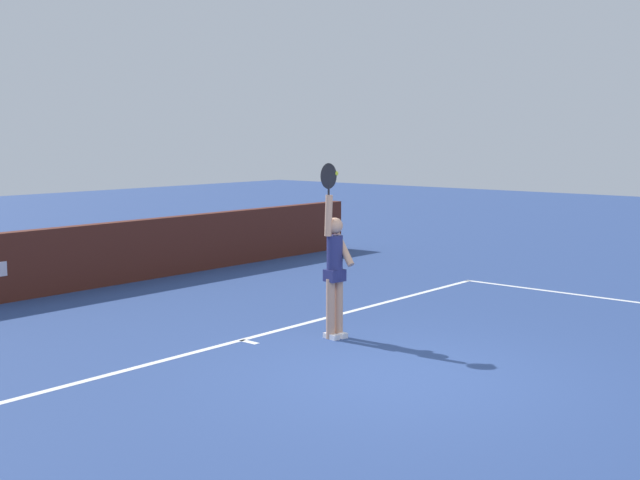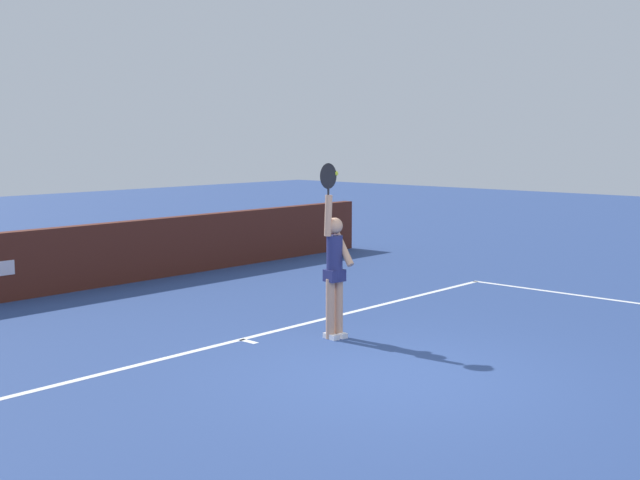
% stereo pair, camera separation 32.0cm
% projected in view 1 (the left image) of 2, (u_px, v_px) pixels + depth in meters
% --- Properties ---
extents(ground_plane, '(60.00, 60.00, 0.00)m').
position_uv_depth(ground_plane, '(398.00, 376.00, 9.34)').
color(ground_plane, navy).
extents(court_lines, '(12.05, 6.01, 0.00)m').
position_uv_depth(court_lines, '(426.00, 382.00, 9.10)').
color(court_lines, white).
rests_on(court_lines, ground).
extents(back_wall, '(15.91, 0.24, 1.15)m').
position_uv_depth(back_wall, '(43.00, 262.00, 14.00)').
color(back_wall, '#4F2118').
rests_on(back_wall, ground).
extents(tennis_player, '(0.43, 0.39, 2.37)m').
position_uv_depth(tennis_player, '(335.00, 267.00, 11.00)').
color(tennis_player, tan).
rests_on(tennis_player, ground).
extents(tennis_ball, '(0.07, 0.07, 0.07)m').
position_uv_depth(tennis_ball, '(336.00, 173.00, 10.87)').
color(tennis_ball, '#CADD2D').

